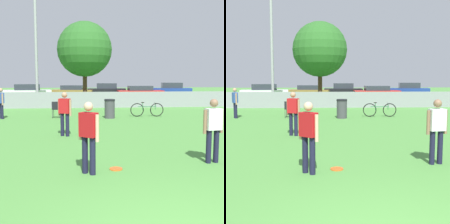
{
  "view_description": "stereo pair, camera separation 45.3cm",
  "coord_description": "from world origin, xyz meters",
  "views": [
    {
      "loc": [
        -1.34,
        -3.36,
        2.1
      ],
      "look_at": [
        -0.47,
        5.95,
        1.05
      ],
      "focal_mm": 50.0,
      "sensor_mm": 36.0,
      "label": 1
    },
    {
      "loc": [
        -0.89,
        -3.4,
        2.1
      ],
      "look_at": [
        -0.47,
        5.95,
        1.05
      ],
      "focal_mm": 50.0,
      "sensor_mm": 36.0,
      "label": 2
    }
  ],
  "objects": [
    {
      "name": "parked_car_tan",
      "position": [
        -2.4,
        29.21,
        0.64
      ],
      "size": [
        4.54,
        2.56,
        1.27
      ],
      "rotation": [
        0.0,
        0.0,
        -0.19
      ],
      "color": "black",
      "rests_on": "ground_plane"
    },
    {
      "name": "player_thrower_red",
      "position": [
        -1.99,
        7.73,
        0.9
      ],
      "size": [
        0.49,
        0.37,
        1.58
      ],
      "rotation": [
        0.0,
        0.0,
        -0.47
      ],
      "color": "#191933",
      "rests_on": "ground_plane"
    },
    {
      "name": "player_receiver_white",
      "position": [
        1.81,
        3.87,
        0.9
      ],
      "size": [
        0.53,
        0.28,
        1.58
      ],
      "rotation": [
        0.0,
        0.0,
        0.17
      ],
      "color": "#191933",
      "rests_on": "ground_plane"
    },
    {
      "name": "parked_car_dark",
      "position": [
        1.16,
        29.49,
        0.71
      ],
      "size": [
        4.08,
        2.0,
        1.47
      ],
      "rotation": [
        0.0,
        0.0,
        -0.06
      ],
      "color": "black",
      "rests_on": "ground_plane"
    },
    {
      "name": "fence_backline",
      "position": [
        0.0,
        18.0,
        0.55
      ],
      "size": [
        18.79,
        0.07,
        1.21
      ],
      "color": "gray",
      "rests_on": "ground_plane"
    },
    {
      "name": "trash_bin",
      "position": [
        0.02,
        12.46,
        0.49
      ],
      "size": [
        0.55,
        0.55,
        0.98
      ],
      "color": "#3F3F44",
      "rests_on": "ground_plane"
    },
    {
      "name": "player_defender_red",
      "position": [
        -1.23,
        3.26,
        0.9
      ],
      "size": [
        0.44,
        0.41,
        1.58
      ],
      "rotation": [
        0.0,
        0.0,
        -0.68
      ],
      "color": "#191933",
      "rests_on": "ground_plane"
    },
    {
      "name": "bicycle_sideline",
      "position": [
        2.06,
        12.95,
        0.37
      ],
      "size": [
        1.78,
        0.44,
        0.77
      ],
      "rotation": [
        0.0,
        0.0,
        -0.04
      ],
      "color": "black",
      "rests_on": "ground_plane"
    },
    {
      "name": "parked_car_blue",
      "position": [
        8.1,
        29.23,
        0.73
      ],
      "size": [
        4.27,
        2.3,
        1.52
      ],
      "rotation": [
        0.0,
        0.0,
        -0.15
      ],
      "color": "black",
      "rests_on": "ground_plane"
    },
    {
      "name": "frisbee_disc",
      "position": [
        -0.6,
        3.53,
        0.01
      ],
      "size": [
        0.3,
        0.3,
        0.03
      ],
      "color": "#E5591E",
      "rests_on": "ground_plane"
    },
    {
      "name": "parked_car_red",
      "position": [
        4.26,
        26.95,
        0.62
      ],
      "size": [
        4.48,
        1.79,
        1.26
      ],
      "rotation": [
        0.0,
        0.0,
        0.02
      ],
      "color": "black",
      "rests_on": "ground_plane"
    },
    {
      "name": "parked_car_white",
      "position": [
        -6.5,
        26.25,
        0.7
      ],
      "size": [
        4.57,
        2.4,
        1.46
      ],
      "rotation": [
        0.0,
        0.0,
        0.16
      ],
      "color": "black",
      "rests_on": "ground_plane"
    },
    {
      "name": "spectator_in_blue",
      "position": [
        -5.45,
        12.73,
        0.88
      ],
      "size": [
        0.37,
        0.46,
        1.55
      ],
      "rotation": [
        0.0,
        0.0,
        2.11
      ],
      "color": "#191933",
      "rests_on": "ground_plane"
    },
    {
      "name": "tree_near_pole",
      "position": [
        -1.19,
        19.97,
        4.13
      ],
      "size": [
        4.04,
        4.04,
        6.16
      ],
      "color": "#4C331E",
      "rests_on": "ground_plane"
    },
    {
      "name": "folding_chair_sideline",
      "position": [
        -2.71,
        12.74,
        0.51
      ],
      "size": [
        0.45,
        0.45,
        0.86
      ],
      "rotation": [
        0.0,
        0.0,
        3.06
      ],
      "color": "#333338",
      "rests_on": "ground_plane"
    },
    {
      "name": "light_pole",
      "position": [
        -4.66,
        19.79,
        4.91
      ],
      "size": [
        0.9,
        0.36,
        8.31
      ],
      "color": "#9E9EA3",
      "rests_on": "ground_plane"
    }
  ]
}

